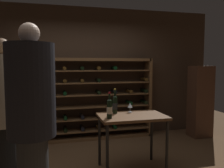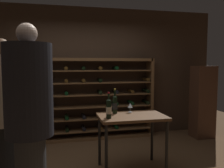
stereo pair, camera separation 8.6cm
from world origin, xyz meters
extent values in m
cube|color=#3D2B1E|center=(0.00, 1.75, 1.40)|extent=(5.88, 0.10, 2.80)
cube|color=brown|center=(-1.56, 1.54, 0.86)|extent=(0.06, 0.32, 1.72)
cube|color=brown|center=(1.42, 1.54, 0.86)|extent=(0.06, 0.32, 1.72)
cube|color=brown|center=(-0.07, 1.54, 1.69)|extent=(2.98, 0.32, 0.06)
cube|color=brown|center=(-0.07, 1.54, 0.03)|extent=(2.98, 0.32, 0.06)
cube|color=brown|center=(-0.07, 1.54, 0.19)|extent=(2.90, 0.32, 0.02)
cylinder|color=black|center=(-1.46, 1.54, 0.25)|extent=(0.08, 0.30, 0.08)
cylinder|color=black|center=(-1.11, 1.54, 0.25)|extent=(0.08, 0.30, 0.08)
cylinder|color=black|center=(-0.42, 1.54, 0.25)|extent=(0.08, 0.30, 0.08)
cylinder|color=black|center=(-0.07, 1.54, 0.25)|extent=(0.08, 0.30, 0.08)
cylinder|color=#4C3314|center=(0.28, 1.54, 0.25)|extent=(0.08, 0.30, 0.08)
cylinder|color=black|center=(0.62, 1.54, 0.25)|extent=(0.08, 0.30, 0.08)
cube|color=brown|center=(-0.07, 1.54, 0.44)|extent=(2.90, 0.32, 0.02)
cylinder|color=black|center=(-1.46, 1.54, 0.50)|extent=(0.08, 0.30, 0.08)
cylinder|color=black|center=(-0.77, 1.54, 0.50)|extent=(0.08, 0.30, 0.08)
cylinder|color=black|center=(-0.42, 1.54, 0.50)|extent=(0.08, 0.30, 0.08)
cylinder|color=black|center=(-0.07, 1.54, 0.50)|extent=(0.08, 0.30, 0.08)
cylinder|color=#4C3314|center=(0.28, 1.54, 0.50)|extent=(0.08, 0.30, 0.08)
cylinder|color=black|center=(0.62, 1.54, 0.50)|extent=(0.08, 0.30, 0.08)
cylinder|color=black|center=(0.97, 1.54, 0.50)|extent=(0.08, 0.30, 0.08)
cylinder|color=#4C3314|center=(1.32, 1.54, 0.50)|extent=(0.08, 0.30, 0.08)
cube|color=brown|center=(-0.07, 1.54, 0.70)|extent=(2.90, 0.32, 0.02)
cylinder|color=black|center=(-1.46, 1.54, 0.75)|extent=(0.08, 0.30, 0.08)
cylinder|color=black|center=(-1.11, 1.54, 0.75)|extent=(0.08, 0.30, 0.08)
cylinder|color=black|center=(-0.77, 1.54, 0.75)|extent=(0.08, 0.30, 0.08)
cylinder|color=black|center=(0.62, 1.54, 0.75)|extent=(0.08, 0.30, 0.08)
cylinder|color=black|center=(0.97, 1.54, 0.75)|extent=(0.08, 0.30, 0.08)
cylinder|color=black|center=(1.32, 1.54, 0.75)|extent=(0.08, 0.30, 0.08)
cube|color=brown|center=(-0.07, 1.54, 0.95)|extent=(2.90, 0.32, 0.02)
cylinder|color=black|center=(-1.46, 1.54, 1.00)|extent=(0.08, 0.30, 0.08)
cylinder|color=black|center=(-1.11, 1.54, 1.00)|extent=(0.08, 0.30, 0.08)
cylinder|color=black|center=(-0.77, 1.54, 1.00)|extent=(0.08, 0.30, 0.08)
cylinder|color=black|center=(-0.42, 1.54, 1.00)|extent=(0.08, 0.30, 0.08)
cylinder|color=black|center=(0.28, 1.54, 1.00)|extent=(0.08, 0.30, 0.08)
cylinder|color=black|center=(0.62, 1.54, 1.00)|extent=(0.08, 0.30, 0.08)
cylinder|color=#4C3314|center=(0.97, 1.54, 1.00)|extent=(0.08, 0.30, 0.08)
cylinder|color=black|center=(1.32, 1.54, 1.00)|extent=(0.08, 0.30, 0.08)
cube|color=brown|center=(-0.07, 1.54, 1.20)|extent=(2.90, 0.32, 0.02)
cylinder|color=black|center=(-1.46, 1.54, 1.26)|extent=(0.08, 0.30, 0.08)
cylinder|color=black|center=(-1.11, 1.54, 1.26)|extent=(0.08, 0.30, 0.08)
cylinder|color=black|center=(-0.77, 1.54, 1.26)|extent=(0.08, 0.30, 0.08)
cylinder|color=#4C3314|center=(-0.42, 1.54, 1.26)|extent=(0.08, 0.30, 0.08)
cylinder|color=#4C3314|center=(-0.07, 1.54, 1.26)|extent=(0.08, 0.30, 0.08)
cylinder|color=black|center=(0.28, 1.54, 1.26)|extent=(0.08, 0.30, 0.08)
cylinder|color=#4C3314|center=(1.32, 1.54, 1.26)|extent=(0.08, 0.30, 0.08)
cube|color=brown|center=(-0.07, 1.54, 1.45)|extent=(2.90, 0.32, 0.02)
cylinder|color=black|center=(-1.46, 1.54, 1.51)|extent=(0.08, 0.30, 0.08)
cylinder|color=black|center=(-1.11, 1.54, 1.51)|extent=(0.08, 0.30, 0.08)
cylinder|color=#4C3314|center=(-0.42, 1.54, 1.51)|extent=(0.08, 0.30, 0.08)
cylinder|color=black|center=(-0.07, 1.54, 1.51)|extent=(0.08, 0.30, 0.08)
cylinder|color=#4C3314|center=(0.28, 1.54, 1.51)|extent=(0.08, 0.30, 0.08)
cylinder|color=black|center=(0.62, 1.54, 1.51)|extent=(0.08, 0.30, 0.08)
cube|color=brown|center=(0.49, -0.07, 0.82)|extent=(0.98, 0.64, 0.04)
cylinder|color=black|center=(0.05, -0.34, 0.40)|extent=(0.04, 0.04, 0.80)
cylinder|color=black|center=(0.92, -0.34, 0.40)|extent=(0.04, 0.04, 0.80)
cylinder|color=black|center=(0.05, 0.20, 0.40)|extent=(0.04, 0.04, 0.80)
cylinder|color=black|center=(0.92, 0.20, 0.40)|extent=(0.04, 0.04, 0.80)
cylinder|color=black|center=(-1.26, -0.13, 0.41)|extent=(0.32, 0.32, 0.82)
cylinder|color=tan|center=(-1.26, -0.13, 1.27)|extent=(0.49, 0.49, 0.89)
sphere|color=brown|center=(-1.26, -0.13, 1.81)|extent=(0.21, 0.21, 0.21)
cube|color=#26193F|center=(-1.01, -0.16, 1.37)|extent=(0.01, 0.05, 0.50)
cylinder|color=black|center=(-0.85, -0.86, 1.33)|extent=(0.48, 0.48, 0.94)
sphere|color=beige|center=(-0.85, -0.86, 1.89)|extent=(0.21, 0.21, 0.21)
cube|color=#4C2D1E|center=(2.47, 1.11, 0.78)|extent=(0.44, 0.36, 1.55)
cylinder|color=black|center=(0.11, -0.19, 0.97)|extent=(0.07, 0.07, 0.25)
cone|color=black|center=(0.11, -0.19, 1.10)|extent=(0.07, 0.07, 0.03)
cylinder|color=black|center=(0.11, -0.19, 1.15)|extent=(0.03, 0.03, 0.07)
cylinder|color=maroon|center=(0.11, -0.19, 1.20)|extent=(0.03, 0.03, 0.02)
cylinder|color=#C6B28C|center=(0.11, -0.19, 0.95)|extent=(0.08, 0.08, 0.10)
cylinder|color=black|center=(0.27, 0.10, 0.97)|extent=(0.07, 0.07, 0.25)
cone|color=black|center=(0.27, 0.10, 1.10)|extent=(0.07, 0.07, 0.03)
cylinder|color=black|center=(0.27, 0.10, 1.16)|extent=(0.03, 0.03, 0.09)
cylinder|color=#B7932D|center=(0.27, 0.10, 1.21)|extent=(0.03, 0.03, 0.02)
cylinder|color=black|center=(0.27, 0.10, 0.95)|extent=(0.08, 0.08, 0.10)
cylinder|color=silver|center=(0.52, 0.13, 0.84)|extent=(0.07, 0.07, 0.00)
cylinder|color=silver|center=(0.52, 0.13, 0.88)|extent=(0.01, 0.01, 0.07)
cone|color=silver|center=(0.52, 0.13, 0.95)|extent=(0.08, 0.08, 0.07)
cylinder|color=#590A14|center=(0.52, 0.13, 0.93)|extent=(0.04, 0.04, 0.02)
camera|label=1|loc=(-0.63, -3.29, 1.59)|focal=37.25mm
camera|label=2|loc=(-0.55, -3.31, 1.59)|focal=37.25mm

